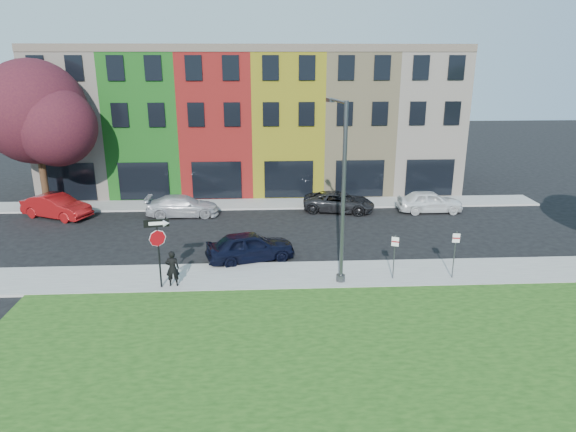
{
  "coord_description": "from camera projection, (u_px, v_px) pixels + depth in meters",
  "views": [
    {
      "loc": [
        -1.87,
        -18.76,
        9.83
      ],
      "look_at": [
        -0.68,
        4.0,
        2.64
      ],
      "focal_mm": 32.0,
      "sensor_mm": 36.0,
      "label": 1
    }
  ],
  "objects": [
    {
      "name": "parked_car_silver",
      "position": [
        183.0,
        206.0,
        32.5
      ],
      "size": [
        2.14,
        4.67,
        1.32
      ],
      "primitive_type": "imported",
      "rotation": [
        0.0,
        0.0,
        1.6
      ],
      "color": "#ACACB1",
      "rests_on": "ground"
    },
    {
      "name": "sedan_near",
      "position": [
        250.0,
        246.0,
        25.44
      ],
      "size": [
        4.01,
        5.26,
        1.48
      ],
      "primitive_type": "imported",
      "rotation": [
        0.0,
        0.0,
        1.84
      ],
      "color": "black",
      "rests_on": "ground"
    },
    {
      "name": "rowhouse_block",
      "position": [
        253.0,
        120.0,
        39.47
      ],
      "size": [
        30.0,
        10.12,
        10.0
      ],
      "color": "#BDAE9D",
      "rests_on": "ground"
    },
    {
      "name": "parking_sign_a",
      "position": [
        394.0,
        252.0,
        22.89
      ],
      "size": [
        0.3,
        0.16,
        2.08
      ],
      "rotation": [
        0.0,
        0.0,
        -0.41
      ],
      "color": "#46484B",
      "rests_on": "sidewalk_near"
    },
    {
      "name": "sidewalk_near",
      "position": [
        347.0,
        274.0,
        23.85
      ],
      "size": [
        40.0,
        3.0,
        0.12
      ],
      "primitive_type": "cube",
      "color": "gray",
      "rests_on": "ground"
    },
    {
      "name": "street_lamp",
      "position": [
        342.0,
        194.0,
        22.02
      ],
      "size": [
        0.76,
        2.56,
        7.94
      ],
      "rotation": [
        0.0,
        0.0,
        0.18
      ],
      "color": "#46484B",
      "rests_on": "sidewalk_near"
    },
    {
      "name": "parking_sign_b",
      "position": [
        455.0,
        249.0,
        22.94
      ],
      "size": [
        0.32,
        0.1,
        2.24
      ],
      "rotation": [
        0.0,
        0.0,
        -0.15
      ],
      "color": "#46484B",
      "rests_on": "sidewalk_near"
    },
    {
      "name": "parked_car_red",
      "position": [
        56.0,
        206.0,
        32.14
      ],
      "size": [
        4.97,
        5.7,
        1.49
      ],
      "primitive_type": "imported",
      "rotation": [
        0.0,
        0.0,
        1.14
      ],
      "color": "maroon",
      "rests_on": "ground"
    },
    {
      "name": "man",
      "position": [
        172.0,
        268.0,
        22.33
      ],
      "size": [
        0.64,
        0.47,
        1.62
      ],
      "primitive_type": "imported",
      "rotation": [
        0.0,
        0.0,
        3.21
      ],
      "color": "black",
      "rests_on": "sidewalk_near"
    },
    {
      "name": "ground",
      "position": [
        310.0,
        307.0,
        20.92
      ],
      "size": [
        120.0,
        120.0,
        0.0
      ],
      "primitive_type": "plane",
      "color": "black",
      "rests_on": "ground"
    },
    {
      "name": "parked_car_dark",
      "position": [
        339.0,
        202.0,
        33.47
      ],
      "size": [
        4.04,
        5.49,
        1.28
      ],
      "primitive_type": "imported",
      "rotation": [
        0.0,
        0.0,
        1.36
      ],
      "color": "black",
      "rests_on": "ground"
    },
    {
      "name": "sidewalk_far",
      "position": [
        246.0,
        204.0,
        35.03
      ],
      "size": [
        40.0,
        2.4,
        0.12
      ],
      "primitive_type": "cube",
      "color": "gray",
      "rests_on": "ground"
    },
    {
      "name": "tree_purple",
      "position": [
        37.0,
        114.0,
        31.83
      ],
      "size": [
        7.71,
        6.75,
        9.54
      ],
      "color": "black",
      "rests_on": "sidewalk_far"
    },
    {
      "name": "parked_car_white",
      "position": [
        430.0,
        201.0,
        33.32
      ],
      "size": [
        1.72,
        4.18,
        1.42
      ],
      "primitive_type": "imported",
      "rotation": [
        0.0,
        0.0,
        1.57
      ],
      "color": "white",
      "rests_on": "ground"
    },
    {
      "name": "stop_sign",
      "position": [
        158.0,
        240.0,
        21.75
      ],
      "size": [
        1.04,
        0.21,
        3.11
      ],
      "rotation": [
        0.0,
        0.0,
        0.16
      ],
      "color": "black",
      "rests_on": "sidewalk_near"
    }
  ]
}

